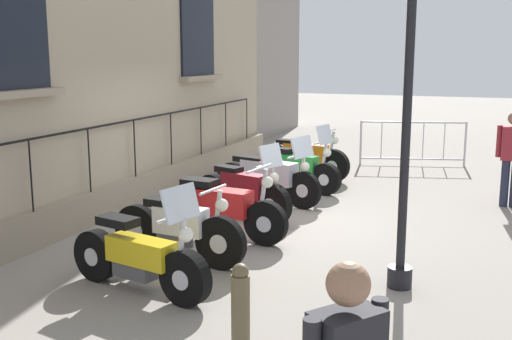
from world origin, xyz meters
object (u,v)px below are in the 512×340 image
at_px(bollard, 241,314).
at_px(motorcycle_red, 219,209).
at_px(motorcycle_white, 179,230).
at_px(crowd_barrier, 413,142).
at_px(motorcycle_yellow, 140,258).
at_px(motorcycle_maroon, 243,193).
at_px(pedestrian_walking, 512,154).
at_px(motorcycle_silver, 268,177).
at_px(motorcycle_orange, 304,159).
at_px(motorcycle_green, 295,169).

bearing_deg(bollard, motorcycle_red, 117.28).
bearing_deg(motorcycle_white, crowd_barrier, 77.02).
bearing_deg(motorcycle_yellow, motorcycle_maroon, 92.17).
height_order(motorcycle_yellow, motorcycle_maroon, motorcycle_yellow).
xyz_separation_m(motorcycle_maroon, pedestrian_walking, (4.00, 2.39, 0.50)).
distance_m(crowd_barrier, bollard, 10.30).
distance_m(motorcycle_silver, motorcycle_orange, 2.25).
bearing_deg(motorcycle_yellow, motorcycle_red, 90.94).
height_order(motorcycle_yellow, motorcycle_red, motorcycle_yellow).
relative_size(bollard, pedestrian_walking, 0.55).
xyz_separation_m(motorcycle_green, motorcycle_orange, (-0.16, 1.13, 0.02)).
bearing_deg(motorcycle_green, motorcycle_yellow, -90.26).
relative_size(motorcycle_silver, crowd_barrier, 0.90).
xyz_separation_m(motorcycle_silver, motorcycle_orange, (-0.01, 2.25, -0.03)).
bearing_deg(motorcycle_yellow, bollard, -33.22).
height_order(motorcycle_green, motorcycle_orange, motorcycle_green).
distance_m(motorcycle_yellow, pedestrian_walking, 6.91).
bearing_deg(motorcycle_red, motorcycle_maroon, 94.61).
distance_m(motorcycle_green, motorcycle_orange, 1.15).
xyz_separation_m(crowd_barrier, bollard, (-0.12, -10.30, -0.11)).
relative_size(motorcycle_red, motorcycle_orange, 1.06).
xyz_separation_m(motorcycle_silver, crowd_barrier, (1.90, 4.75, 0.10)).
relative_size(motorcycle_green, crowd_barrier, 0.83).
distance_m(motorcycle_yellow, motorcycle_green, 5.57).
bearing_deg(motorcycle_maroon, bollard, -67.92).
bearing_deg(pedestrian_walking, motorcycle_maroon, -149.13).
height_order(motorcycle_orange, crowd_barrier, motorcycle_orange).
xyz_separation_m(motorcycle_yellow, motorcycle_white, (-0.09, 1.09, 0.02)).
bearing_deg(motorcycle_green, crowd_barrier, 64.26).
height_order(motorcycle_silver, pedestrian_walking, pedestrian_walking).
xyz_separation_m(motorcycle_red, bollard, (1.70, -3.29, 0.02)).
relative_size(crowd_barrier, bollard, 2.64).
relative_size(motorcycle_green, bollard, 2.20).
bearing_deg(motorcycle_maroon, crowd_barrier, 72.10).
xyz_separation_m(motorcycle_yellow, motorcycle_green, (0.03, 5.57, 0.02)).
height_order(motorcycle_yellow, motorcycle_orange, motorcycle_yellow).
height_order(motorcycle_maroon, motorcycle_green, motorcycle_green).
relative_size(motorcycle_white, pedestrian_walking, 1.18).
height_order(motorcycle_white, motorcycle_orange, motorcycle_orange).
relative_size(motorcycle_silver, motorcycle_orange, 1.05).
bearing_deg(motorcycle_orange, motorcycle_green, -81.91).
distance_m(motorcycle_red, motorcycle_silver, 2.26).
distance_m(motorcycle_white, bollard, 2.79).
xyz_separation_m(motorcycle_red, pedestrian_walking, (3.91, 3.50, 0.49)).
bearing_deg(motorcycle_white, motorcycle_maroon, 90.81).
bearing_deg(pedestrian_walking, motorcycle_white, -130.66).
height_order(motorcycle_red, motorcycle_silver, motorcycle_silver).
distance_m(motorcycle_red, crowd_barrier, 7.24).
bearing_deg(motorcycle_white, motorcycle_orange, 90.42).
bearing_deg(motorcycle_white, motorcycle_green, 88.47).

